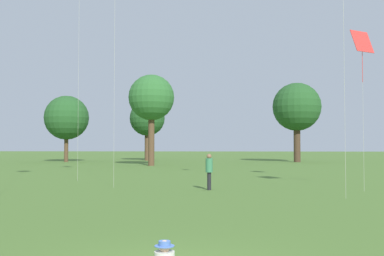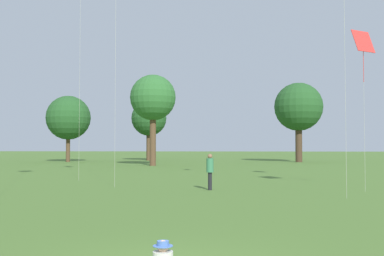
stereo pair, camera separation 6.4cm
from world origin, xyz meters
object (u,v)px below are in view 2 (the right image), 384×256
object	(u,v)px
person_standing_1	(210,168)
distant_tree_1	(149,119)
kite_7	(363,44)
distant_tree_2	(153,98)
distant_tree_3	(68,118)
distant_tree_0	(298,107)

from	to	relation	value
person_standing_1	distant_tree_1	bearing A→B (deg)	-8.48
kite_7	distant_tree_2	xyz separation A→B (m)	(-14.23, 25.78, 0.18)
kite_7	distant_tree_2	bearing A→B (deg)	131.84
distant_tree_2	distant_tree_3	world-z (taller)	distant_tree_2
distant_tree_2	distant_tree_3	bearing A→B (deg)	142.13
distant_tree_0	distant_tree_1	xyz separation A→B (m)	(-20.47, 4.57, -1.14)
person_standing_1	distant_tree_3	distance (m)	40.87
distant_tree_0	distant_tree_2	world-z (taller)	distant_tree_0
distant_tree_1	kite_7	bearing A→B (deg)	-67.54
distant_tree_0	distant_tree_3	size ratio (longest dim) A/B	1.19
person_standing_1	distant_tree_1	xyz separation A→B (m)	(-9.97, 41.76, 4.94)
distant_tree_0	distant_tree_3	distance (m)	30.22
person_standing_1	distant_tree_2	xyz separation A→B (m)	(-6.86, 25.59, 6.17)
person_standing_1	distant_tree_2	size ratio (longest dim) A/B	0.18
person_standing_1	kite_7	size ratio (longest dim) A/B	0.23
distant_tree_1	distant_tree_3	xyz separation A→B (m)	(-9.68, -6.23, -0.22)
distant_tree_0	person_standing_1	bearing A→B (deg)	-105.78
kite_7	distant_tree_3	world-z (taller)	distant_tree_3
distant_tree_1	distant_tree_2	world-z (taller)	distant_tree_2
kite_7	distant_tree_3	xyz separation A→B (m)	(-27.02, 35.72, -1.27)
person_standing_1	distant_tree_1	size ratio (longest dim) A/B	0.21
person_standing_1	distant_tree_3	bearing A→B (deg)	7.03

